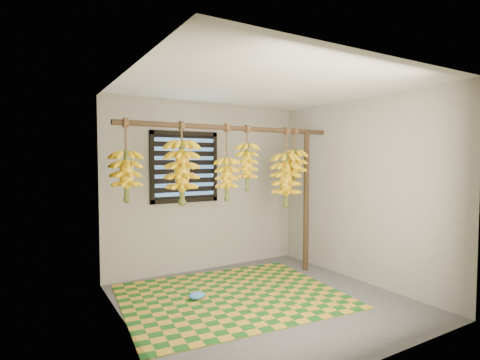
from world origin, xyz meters
TOP-DOWN VIEW (x-y plane):
  - floor at (0.00, 0.00)m, footprint 3.00×3.00m
  - ceiling at (0.00, 0.00)m, footprint 3.00×3.00m
  - wall_back at (0.00, 1.50)m, footprint 3.00×0.01m
  - wall_left at (-1.50, 0.00)m, footprint 0.01×3.00m
  - wall_right at (1.50, 0.00)m, footprint 0.01×3.00m
  - window at (-0.35, 1.48)m, footprint 1.00×0.04m
  - hanging_pole at (0.00, 0.70)m, footprint 3.00×0.06m
  - support_post at (1.20, 0.70)m, footprint 0.08×0.08m
  - woven_mat at (-0.24, 0.32)m, footprint 2.65×2.21m
  - plastic_bag at (-0.64, 0.43)m, footprint 0.20×0.15m
  - banana_bunch_a at (-1.35, 0.70)m, footprint 0.33×0.33m
  - banana_bunch_b at (-0.71, 0.70)m, footprint 0.39×0.39m
  - banana_bunch_c at (-0.10, 0.70)m, footprint 0.29×0.29m
  - banana_bunch_d at (0.20, 0.70)m, footprint 0.29×0.29m
  - banana_bunch_e at (0.83, 0.70)m, footprint 0.40×0.40m
  - banana_bunch_f at (0.98, 0.70)m, footprint 0.34×0.34m

SIDE VIEW (x-z plane):
  - floor at x=0.00m, z-range -0.01..0.00m
  - woven_mat at x=-0.24m, z-range 0.00..0.01m
  - plastic_bag at x=-0.64m, z-range 0.01..0.09m
  - support_post at x=1.20m, z-range 0.00..2.00m
  - wall_back at x=0.00m, z-range 0.00..2.40m
  - wall_left at x=-1.50m, z-range 0.00..2.40m
  - wall_right at x=1.50m, z-range 0.00..2.40m
  - banana_bunch_e at x=0.83m, z-range 0.77..1.87m
  - banana_bunch_c at x=-0.10m, z-range 0.88..1.84m
  - banana_bunch_a at x=-1.35m, z-range 0.97..1.88m
  - banana_bunch_b at x=-0.71m, z-range 0.97..1.94m
  - window at x=-0.35m, z-range 1.00..2.00m
  - banana_bunch_f at x=0.98m, z-range 1.12..1.90m
  - banana_bunch_d at x=0.20m, z-range 1.09..1.94m
  - hanging_pole at x=0.00m, z-range 1.97..2.03m
  - ceiling at x=0.00m, z-range 2.40..2.41m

